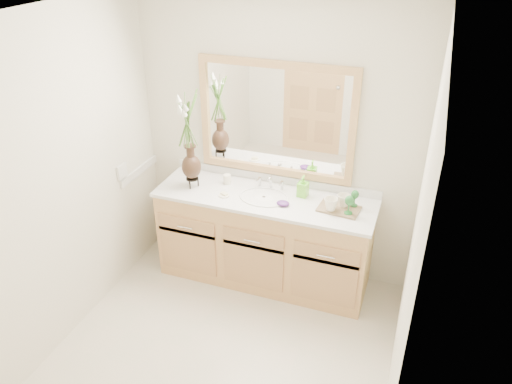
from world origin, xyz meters
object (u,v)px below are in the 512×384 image
at_px(flower_vase, 189,128).
at_px(soap_bottle, 303,187).
at_px(tumbler, 227,179).
at_px(tray, 339,209).

distance_m(flower_vase, soap_bottle, 1.05).
relative_size(tumbler, tray, 0.26).
relative_size(soap_bottle, tray, 0.52).
height_order(flower_vase, tumbler, flower_vase).
bearing_deg(tumbler, soap_bottle, 0.71).
xyz_separation_m(tumbler, tray, (1.00, -0.11, -0.03)).
distance_m(soap_bottle, tray, 0.36).
bearing_deg(flower_vase, soap_bottle, 9.64).
xyz_separation_m(flower_vase, tumbler, (0.26, 0.15, -0.49)).
relative_size(flower_vase, soap_bottle, 4.79).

